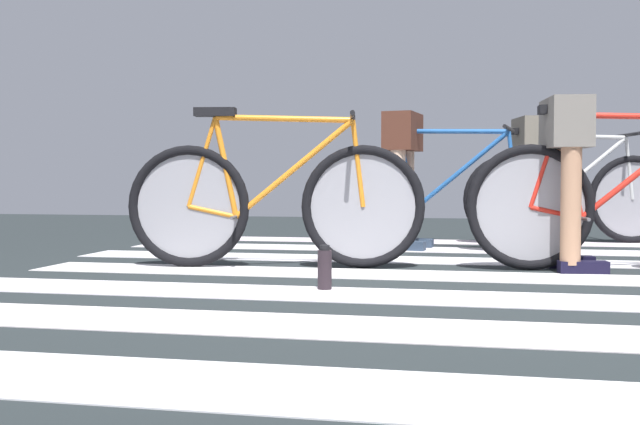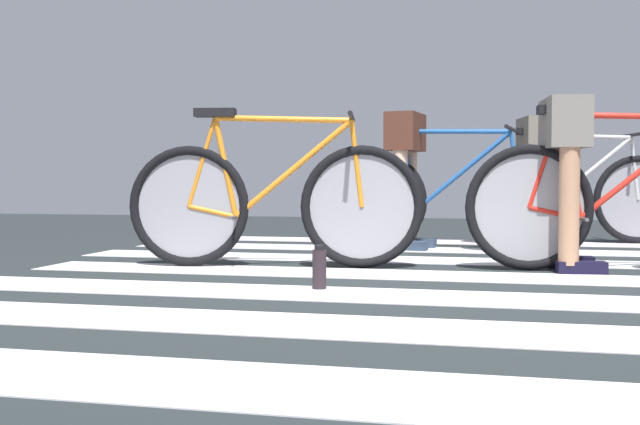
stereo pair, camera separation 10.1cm
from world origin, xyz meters
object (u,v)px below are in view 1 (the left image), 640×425
object	(u,v)px
cyclist_3_of_4	(403,161)
bicycle_4_of_4	(569,196)
bicycle_1_of_4	(275,202)
bicycle_3_of_4	(445,198)
water_bottle	(325,269)
bicycle_2_of_4	(623,203)
cyclist_2_of_4	(566,159)
cyclist_4_of_4	(532,162)

from	to	relation	value
cyclist_3_of_4	bicycle_4_of_4	distance (m)	1.51
bicycle_1_of_4	bicycle_3_of_4	distance (m)	1.63
water_bottle	bicycle_2_of_4	bearing A→B (deg)	35.11
bicycle_1_of_4	bicycle_2_of_4	xyz separation A→B (m)	(1.95, 0.23, 0.00)
bicycle_4_of_4	water_bottle	distance (m)	3.32
cyclist_2_of_4	bicycle_3_of_4	world-z (taller)	cyclist_2_of_4
bicycle_2_of_4	cyclist_4_of_4	size ratio (longest dim) A/B	1.70
bicycle_2_of_4	cyclist_2_of_4	size ratio (longest dim) A/B	1.78
bicycle_1_of_4	bicycle_3_of_4	bearing A→B (deg)	46.81
bicycle_3_of_4	cyclist_4_of_4	world-z (taller)	cyclist_4_of_4
bicycle_1_of_4	cyclist_2_of_4	distance (m)	1.67
cyclist_2_of_4	water_bottle	distance (m)	1.65
bicycle_4_of_4	water_bottle	xyz separation A→B (m)	(-1.44, -2.98, -0.29)
water_bottle	bicycle_3_of_4	bearing A→B (deg)	77.78
cyclist_2_of_4	bicycle_4_of_4	size ratio (longest dim) A/B	0.57
cyclist_2_of_4	water_bottle	world-z (taller)	cyclist_2_of_4
bicycle_2_of_4	bicycle_3_of_4	distance (m)	1.52
cyclist_3_of_4	cyclist_4_of_4	distance (m)	1.20
cyclist_2_of_4	bicycle_4_of_4	bearing A→B (deg)	76.22
bicycle_2_of_4	water_bottle	bearing A→B (deg)	-151.30
bicycle_4_of_4	bicycle_2_of_4	bearing A→B (deg)	-100.19
bicycle_3_of_4	bicycle_1_of_4	bearing A→B (deg)	-115.95
bicycle_1_of_4	cyclist_4_of_4	size ratio (longest dim) A/B	1.69
bicycle_3_of_4	bicycle_4_of_4	size ratio (longest dim) A/B	1.01
cyclist_2_of_4	cyclist_3_of_4	distance (m)	1.58
cyclist_3_of_4	cyclist_4_of_4	world-z (taller)	cyclist_4_of_4
bicycle_3_of_4	bicycle_2_of_4	bearing A→B (deg)	-38.75
cyclist_2_of_4	cyclist_3_of_4	xyz separation A→B (m)	(-1.02, 1.20, 0.03)
cyclist_3_of_4	water_bottle	xyz separation A→B (m)	(-0.16, -2.22, -0.56)
bicycle_2_of_4	cyclist_2_of_4	world-z (taller)	cyclist_2_of_4
bicycle_1_of_4	water_bottle	bearing A→B (deg)	-69.43
cyclist_3_of_4	water_bottle	distance (m)	2.29
bicycle_1_of_4	bicycle_4_of_4	world-z (taller)	same
bicycle_2_of_4	bicycle_4_of_4	bearing A→B (deg)	85.22
cyclist_3_of_4	water_bottle	size ratio (longest dim) A/B	4.82
bicycle_2_of_4	bicycle_4_of_4	xyz separation A→B (m)	(-0.05, 1.93, 0.00)
cyclist_2_of_4	water_bottle	bearing A→B (deg)	-145.82
bicycle_2_of_4	cyclist_3_of_4	distance (m)	1.79
cyclist_3_of_4	bicycle_4_of_4	xyz separation A→B (m)	(1.28, 0.76, -0.27)
cyclist_3_of_4	water_bottle	world-z (taller)	cyclist_3_of_4
cyclist_3_of_4	bicycle_4_of_4	world-z (taller)	cyclist_3_of_4
bicycle_1_of_4	bicycle_3_of_4	world-z (taller)	same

